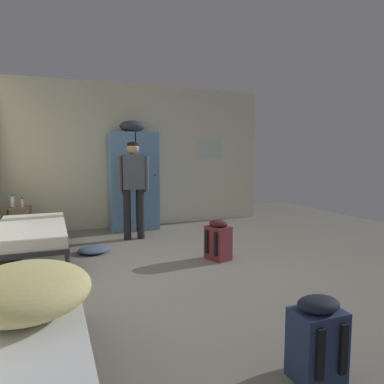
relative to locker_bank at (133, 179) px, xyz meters
The scene contains 13 objects.
ground_plane 2.88m from the locker_bank, 84.66° to the right, with size 9.53×9.53×0.00m, color slate.
room_backdrop 1.76m from the locker_bank, 130.75° to the right, with size 5.19×6.01×2.80m.
locker_bank is the anchor object (origin of this frame).
shelf_unit 2.09m from the locker_bank, behind, with size 0.38×0.30×0.57m.
bed_left_rear 2.33m from the locker_bank, 140.15° to the right, with size 0.90×1.90×0.49m.
bed_left_front 4.79m from the locker_bank, 111.40° to the right, with size 0.90×1.90×0.49m.
bedding_heap 4.70m from the locker_bank, 110.19° to the right, with size 0.75×0.80×0.29m.
person_traveler 0.83m from the locker_bank, 102.03° to the right, with size 0.52×0.24×1.65m.
water_bottle 2.09m from the locker_bank, behind, with size 0.07×0.07×0.21m.
lotion_bottle 1.96m from the locker_bank, behind, with size 0.05×0.05×0.16m.
backpack_maroon 2.58m from the locker_bank, 74.76° to the right, with size 0.39×0.38×0.55m.
backpack_navy 5.00m from the locker_bank, 88.98° to the right, with size 0.32×0.34×0.55m.
clothes_pile_denim 1.93m from the locker_bank, 122.77° to the right, with size 0.44×0.44×0.09m.
Camera 1 is at (-1.70, -3.95, 1.45)m, focal length 32.92 mm.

